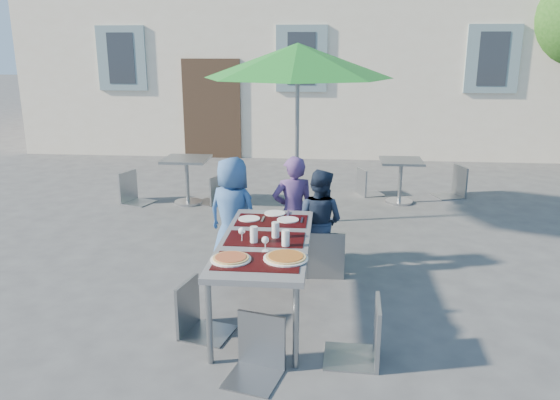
# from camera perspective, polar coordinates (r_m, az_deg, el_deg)

# --- Properties ---
(ground) EXTENTS (90.00, 90.00, 0.00)m
(ground) POSITION_cam_1_polar(r_m,az_deg,el_deg) (5.28, -2.67, -11.77)
(ground) COLOR #404143
(ground) RESTS_ON ground
(dining_table) EXTENTS (0.80, 1.85, 0.76)m
(dining_table) POSITION_cam_1_polar(r_m,az_deg,el_deg) (4.99, -1.55, -4.70)
(dining_table) COLOR #49494E
(dining_table) RESTS_ON ground
(pizza_near_left) EXTENTS (0.34, 0.34, 0.03)m
(pizza_near_left) POSITION_cam_1_polar(r_m,az_deg,el_deg) (4.50, -5.16, -6.09)
(pizza_near_left) COLOR white
(pizza_near_left) RESTS_ON dining_table
(pizza_near_right) EXTENTS (0.37, 0.37, 0.03)m
(pizza_near_right) POSITION_cam_1_polar(r_m,az_deg,el_deg) (4.50, 0.60, -6.01)
(pizza_near_right) COLOR white
(pizza_near_right) RESTS_ON dining_table
(glassware) EXTENTS (0.47, 0.41, 0.15)m
(glassware) POSITION_cam_1_polar(r_m,az_deg,el_deg) (4.85, -1.27, -3.64)
(glassware) COLOR silver
(glassware) RESTS_ON dining_table
(place_settings) EXTENTS (0.65, 0.43, 0.01)m
(place_settings) POSITION_cam_1_polar(r_m,az_deg,el_deg) (5.57, -0.95, -1.80)
(place_settings) COLOR white
(place_settings) RESTS_ON dining_table
(child_0) EXTENTS (0.73, 0.61, 1.28)m
(child_0) POSITION_cam_1_polar(r_m,az_deg,el_deg) (6.13, -4.96, -1.41)
(child_0) COLOR #345990
(child_0) RESTS_ON ground
(child_1) EXTENTS (0.53, 0.42, 1.29)m
(child_1) POSITION_cam_1_polar(r_m,az_deg,el_deg) (6.11, 1.39, -1.34)
(child_1) COLOR #4E346A
(child_1) RESTS_ON ground
(child_2) EXTENTS (0.66, 0.54, 1.17)m
(child_2) POSITION_cam_1_polar(r_m,az_deg,el_deg) (6.01, 4.09, -2.27)
(child_2) COLOR #1B273D
(child_2) RESTS_ON ground
(chair_0) EXTENTS (0.47, 0.47, 0.87)m
(chair_0) POSITION_cam_1_polar(r_m,az_deg,el_deg) (5.87, -4.03, -3.52)
(chair_0) COLOR gray
(chair_0) RESTS_ON ground
(chair_1) EXTENTS (0.57, 0.57, 1.06)m
(chair_1) POSITION_cam_1_polar(r_m,az_deg,el_deg) (6.01, -1.83, -1.84)
(chair_1) COLOR gray
(chair_1) RESTS_ON ground
(chair_2) EXTENTS (0.45, 0.46, 1.00)m
(chair_2) POSITION_cam_1_polar(r_m,az_deg,el_deg) (5.91, 4.68, -2.58)
(chair_2) COLOR gray
(chair_2) RESTS_ON ground
(chair_3) EXTENTS (0.49, 0.48, 0.90)m
(chair_3) POSITION_cam_1_polar(r_m,az_deg,el_deg) (4.79, -8.75, -7.98)
(chair_3) COLOR gray
(chair_3) RESTS_ON ground
(chair_4) EXTENTS (0.45, 0.44, 0.97)m
(chair_4) POSITION_cam_1_polar(r_m,az_deg,el_deg) (4.37, 8.97, -9.80)
(chair_4) COLOR gray
(chair_4) RESTS_ON ground
(chair_5) EXTENTS (0.47, 0.48, 0.88)m
(chair_5) POSITION_cam_1_polar(r_m,az_deg,el_deg) (4.17, -2.45, -11.75)
(chair_5) COLOR gray
(chair_5) RESTS_ON ground
(patio_umbrella) EXTENTS (2.55, 2.55, 2.49)m
(patio_umbrella) POSITION_cam_1_polar(r_m,az_deg,el_deg) (7.47, 1.87, 14.21)
(patio_umbrella) COLOR #AEAFB6
(patio_umbrella) RESTS_ON ground
(cafe_table_0) EXTENTS (0.70, 0.70, 0.75)m
(cafe_table_0) POSITION_cam_1_polar(r_m,az_deg,el_deg) (8.82, -9.71, 2.84)
(cafe_table_0) COLOR #AEAFB6
(cafe_table_0) RESTS_ON ground
(bg_chair_l_0) EXTENTS (0.54, 0.54, 0.96)m
(bg_chair_l_0) POSITION_cam_1_polar(r_m,az_deg,el_deg) (9.07, -15.24, 3.19)
(bg_chair_l_0) COLOR #8F949A
(bg_chair_l_0) RESTS_ON ground
(bg_chair_r_0) EXTENTS (0.52, 0.52, 0.88)m
(bg_chair_r_0) POSITION_cam_1_polar(r_m,az_deg,el_deg) (8.76, -7.08, 2.86)
(bg_chair_r_0) COLOR gray
(bg_chair_r_0) RESTS_ON ground
(cafe_table_1) EXTENTS (0.66, 0.66, 0.71)m
(cafe_table_1) POSITION_cam_1_polar(r_m,az_deg,el_deg) (8.96, 12.49, 2.62)
(cafe_table_1) COLOR #AEAFB6
(cafe_table_1) RESTS_ON ground
(bg_chair_l_1) EXTENTS (0.50, 0.49, 0.86)m
(bg_chair_l_1) POSITION_cam_1_polar(r_m,az_deg,el_deg) (9.35, 9.10, 3.52)
(bg_chair_l_1) COLOR #90949B
(bg_chair_l_1) RESTS_ON ground
(bg_chair_r_1) EXTENTS (0.55, 0.55, 0.98)m
(bg_chair_r_1) POSITION_cam_1_polar(r_m,az_deg,el_deg) (9.57, 17.91, 3.72)
(bg_chair_r_1) COLOR gray
(bg_chair_r_1) RESTS_ON ground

